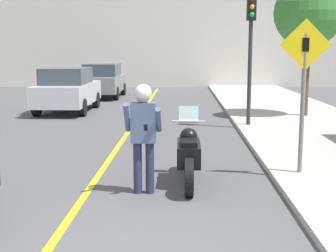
{
  "coord_description": "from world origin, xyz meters",
  "views": [
    {
      "loc": [
        0.99,
        -4.7,
        2.32
      ],
      "look_at": [
        0.72,
        3.53,
        0.99
      ],
      "focal_mm": 50.0,
      "sensor_mm": 36.0,
      "label": 1
    }
  ],
  "objects_px": {
    "traffic_light": "(251,35)",
    "person_biker": "(143,127)",
    "parked_car_grey": "(103,80)",
    "street_tree": "(309,13)",
    "parked_car_silver": "(68,89)",
    "motorcycle": "(189,155)",
    "crossing_sign": "(304,82)"
  },
  "relations": [
    {
      "from": "street_tree",
      "to": "parked_car_silver",
      "type": "distance_m",
      "value": 9.13
    },
    {
      "from": "motorcycle",
      "to": "parked_car_silver",
      "type": "relative_size",
      "value": 0.52
    },
    {
      "from": "traffic_light",
      "to": "parked_car_silver",
      "type": "relative_size",
      "value": 0.91
    },
    {
      "from": "crossing_sign",
      "to": "person_biker",
      "type": "bearing_deg",
      "value": -160.22
    },
    {
      "from": "street_tree",
      "to": "parked_car_grey",
      "type": "relative_size",
      "value": 1.1
    },
    {
      "from": "person_biker",
      "to": "traffic_light",
      "type": "bearing_deg",
      "value": 68.44
    },
    {
      "from": "parked_car_silver",
      "to": "parked_car_grey",
      "type": "relative_size",
      "value": 1.0
    },
    {
      "from": "motorcycle",
      "to": "street_tree",
      "type": "bearing_deg",
      "value": 63.31
    },
    {
      "from": "traffic_light",
      "to": "person_biker",
      "type": "bearing_deg",
      "value": -111.56
    },
    {
      "from": "traffic_light",
      "to": "street_tree",
      "type": "bearing_deg",
      "value": 44.08
    },
    {
      "from": "parked_car_silver",
      "to": "parked_car_grey",
      "type": "distance_m",
      "value": 5.57
    },
    {
      "from": "motorcycle",
      "to": "crossing_sign",
      "type": "relative_size",
      "value": 0.79
    },
    {
      "from": "motorcycle",
      "to": "parked_car_silver",
      "type": "distance_m",
      "value": 10.65
    },
    {
      "from": "street_tree",
      "to": "person_biker",
      "type": "bearing_deg",
      "value": -118.85
    },
    {
      "from": "parked_car_silver",
      "to": "parked_car_grey",
      "type": "xyz_separation_m",
      "value": [
        0.4,
        5.56,
        0.0
      ]
    },
    {
      "from": "crossing_sign",
      "to": "parked_car_grey",
      "type": "relative_size",
      "value": 0.66
    },
    {
      "from": "street_tree",
      "to": "traffic_light",
      "type": "bearing_deg",
      "value": -135.92
    },
    {
      "from": "parked_car_silver",
      "to": "parked_car_grey",
      "type": "height_order",
      "value": "same"
    },
    {
      "from": "motorcycle",
      "to": "person_biker",
      "type": "height_order",
      "value": "person_biker"
    },
    {
      "from": "traffic_light",
      "to": "street_tree",
      "type": "relative_size",
      "value": 0.83
    },
    {
      "from": "crossing_sign",
      "to": "traffic_light",
      "type": "relative_size",
      "value": 0.72
    },
    {
      "from": "motorcycle",
      "to": "parked_car_grey",
      "type": "relative_size",
      "value": 0.52
    },
    {
      "from": "parked_car_grey",
      "to": "street_tree",
      "type": "bearing_deg",
      "value": -40.93
    },
    {
      "from": "parked_car_silver",
      "to": "person_biker",
      "type": "bearing_deg",
      "value": -69.8
    },
    {
      "from": "person_biker",
      "to": "parked_car_grey",
      "type": "bearing_deg",
      "value": 102.03
    },
    {
      "from": "motorcycle",
      "to": "parked_car_grey",
      "type": "distance_m",
      "value": 15.75
    },
    {
      "from": "street_tree",
      "to": "crossing_sign",
      "type": "bearing_deg",
      "value": -104.7
    },
    {
      "from": "person_biker",
      "to": "street_tree",
      "type": "bearing_deg",
      "value": 61.15
    },
    {
      "from": "crossing_sign",
      "to": "parked_car_grey",
      "type": "bearing_deg",
      "value": 112.55
    },
    {
      "from": "motorcycle",
      "to": "traffic_light",
      "type": "bearing_deg",
      "value": 72.62
    },
    {
      "from": "traffic_light",
      "to": "motorcycle",
      "type": "bearing_deg",
      "value": -107.38
    },
    {
      "from": "parked_car_grey",
      "to": "person_biker",
      "type": "bearing_deg",
      "value": -77.97
    }
  ]
}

